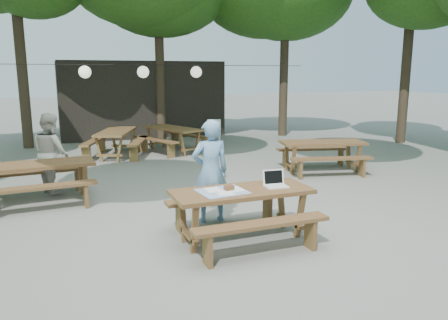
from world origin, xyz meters
TOP-DOWN VIEW (x-y plane):
  - ground at (0.00, 0.00)m, footprint 80.00×80.00m
  - pavilion at (0.50, 10.50)m, footprint 6.00×3.00m
  - main_picnic_table at (-0.26, -1.24)m, footprint 2.00×1.58m
  - picnic_table_nw at (-3.04, 1.82)m, footprint 2.05×1.70m
  - picnic_table_ne at (3.35, 2.12)m, footprint 2.22×1.99m
  - picnic_table_far_w at (-1.05, 5.96)m, footprint 2.16×2.34m
  - picnic_table_far_e at (0.66, 6.08)m, footprint 2.19×2.36m
  - woman at (-0.41, -0.31)m, footprint 0.63×0.43m
  - second_person at (-2.78, 2.54)m, footprint 0.87×0.96m
  - plastic_chair at (2.06, 6.31)m, footprint 0.58×0.58m
  - laptop at (0.26, -1.24)m, footprint 0.35×0.29m
  - tabletop_clutter at (-0.54, -1.23)m, footprint 0.70×0.61m
  - paper_lanterns at (-0.19, 6.00)m, footprint 9.00×0.34m

SIDE VIEW (x-z plane):
  - ground at x=0.00m, z-range 0.00..0.00m
  - plastic_chair at x=2.06m, z-range -0.19..0.71m
  - main_picnic_table at x=-0.26m, z-range 0.01..0.76m
  - picnic_table_nw at x=-3.04m, z-range 0.01..0.76m
  - picnic_table_ne at x=3.35m, z-range 0.01..0.76m
  - picnic_table_far_w at x=-1.05m, z-range 0.01..0.76m
  - picnic_table_far_e at x=0.66m, z-range 0.01..0.76m
  - tabletop_clutter at x=-0.54m, z-range 0.72..0.80m
  - second_person at x=-2.78m, z-range 0.00..1.61m
  - laptop at x=0.26m, z-range 0.69..0.93m
  - woman at x=-0.41m, z-range 0.00..1.67m
  - pavilion at x=0.50m, z-range 0.00..2.80m
  - paper_lanterns at x=-0.19m, z-range 2.21..2.59m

